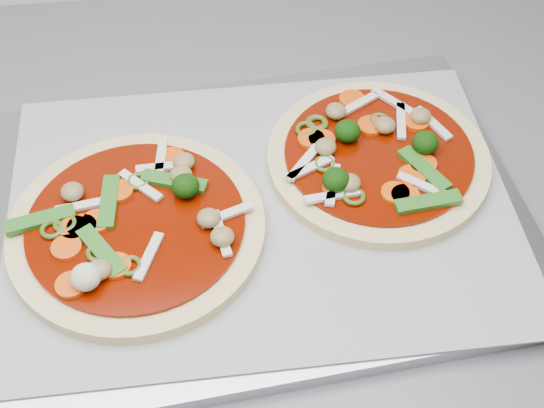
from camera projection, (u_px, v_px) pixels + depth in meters
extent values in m
cube|color=silver|center=(475.00, 377.00, 1.09)|extent=(3.60, 0.60, 0.86)
cube|color=#9A9AA0|center=(261.00, 213.00, 0.67)|extent=(0.49, 0.38, 0.01)
cube|color=#97979C|center=(261.00, 207.00, 0.66)|extent=(0.44, 0.32, 0.00)
cylinder|color=#DFC87F|center=(137.00, 229.00, 0.64)|extent=(0.27, 0.27, 0.01)
cylinder|color=#5F0D00|center=(136.00, 223.00, 0.63)|extent=(0.23, 0.23, 0.00)
ellipsoid|color=olive|center=(184.00, 162.00, 0.67)|extent=(0.03, 0.03, 0.01)
cube|color=silver|center=(161.00, 158.00, 0.68)|extent=(0.01, 0.05, 0.00)
cube|color=#276D1C|center=(40.00, 220.00, 0.63)|extent=(0.06, 0.03, 0.00)
ellipsoid|color=olive|center=(181.00, 175.00, 0.66)|extent=(0.03, 0.03, 0.01)
cylinder|color=#EE490D|center=(172.00, 158.00, 0.68)|extent=(0.03, 0.03, 0.00)
cube|color=#276D1C|center=(102.00, 251.00, 0.61)|extent=(0.04, 0.06, 0.00)
torus|color=#394D15|center=(138.00, 181.00, 0.66)|extent=(0.03, 0.03, 0.00)
cube|color=silver|center=(227.00, 215.00, 0.63)|extent=(0.05, 0.02, 0.00)
ellipsoid|color=olive|center=(72.00, 192.00, 0.64)|extent=(0.02, 0.02, 0.01)
cube|color=silver|center=(140.00, 186.00, 0.65)|extent=(0.04, 0.04, 0.00)
torus|color=#394D15|center=(98.00, 253.00, 0.61)|extent=(0.03, 0.03, 0.00)
cube|color=#276D1C|center=(174.00, 181.00, 0.66)|extent=(0.06, 0.03, 0.00)
cube|color=silver|center=(221.00, 233.00, 0.62)|extent=(0.02, 0.05, 0.00)
ellipsoid|color=olive|center=(99.00, 270.00, 0.59)|extent=(0.02, 0.02, 0.01)
cylinder|color=#EE490D|center=(96.00, 222.00, 0.63)|extent=(0.04, 0.04, 0.00)
torus|color=#394D15|center=(65.00, 224.00, 0.63)|extent=(0.03, 0.03, 0.00)
torus|color=#394D15|center=(52.00, 229.00, 0.62)|extent=(0.02, 0.02, 0.00)
cube|color=silver|center=(149.00, 256.00, 0.61)|extent=(0.03, 0.05, 0.00)
cylinder|color=#EE490D|center=(119.00, 191.00, 0.65)|extent=(0.03, 0.03, 0.00)
cylinder|color=#EE490D|center=(82.00, 227.00, 0.63)|extent=(0.03, 0.03, 0.00)
ellipsoid|color=olive|center=(222.00, 237.00, 0.61)|extent=(0.03, 0.03, 0.01)
ellipsoid|color=beige|center=(86.00, 277.00, 0.58)|extent=(0.03, 0.03, 0.02)
ellipsoid|color=#0D3506|center=(185.00, 186.00, 0.64)|extent=(0.03, 0.03, 0.02)
cylinder|color=#EE490D|center=(116.00, 266.00, 0.60)|extent=(0.03, 0.03, 0.00)
cube|color=silver|center=(84.00, 205.00, 0.64)|extent=(0.05, 0.02, 0.00)
cylinder|color=#EE490D|center=(71.00, 285.00, 0.59)|extent=(0.03, 0.03, 0.00)
cylinder|color=#EE490D|center=(66.00, 248.00, 0.61)|extent=(0.03, 0.03, 0.00)
cube|color=silver|center=(163.00, 167.00, 0.67)|extent=(0.05, 0.01, 0.00)
cube|color=#276D1C|center=(109.00, 202.00, 0.64)|extent=(0.02, 0.06, 0.00)
torus|color=#394D15|center=(130.00, 266.00, 0.60)|extent=(0.03, 0.03, 0.00)
ellipsoid|color=olive|center=(209.00, 218.00, 0.63)|extent=(0.03, 0.03, 0.01)
cylinder|color=#EE490D|center=(74.00, 228.00, 0.62)|extent=(0.03, 0.03, 0.00)
cylinder|color=#DFC87F|center=(378.00, 159.00, 0.69)|extent=(0.24, 0.24, 0.01)
cylinder|color=#5F0D00|center=(379.00, 153.00, 0.69)|extent=(0.21, 0.21, 0.00)
cube|color=silver|center=(358.00, 105.00, 0.72)|extent=(0.05, 0.03, 0.00)
cube|color=#276D1C|center=(424.00, 169.00, 0.67)|extent=(0.04, 0.06, 0.00)
cylinder|color=#EE490D|center=(416.00, 122.00, 0.71)|extent=(0.03, 0.03, 0.00)
cube|color=silver|center=(433.00, 123.00, 0.71)|extent=(0.03, 0.05, 0.00)
cylinder|color=#EE490D|center=(336.00, 188.00, 0.65)|extent=(0.04, 0.04, 0.00)
cube|color=silver|center=(401.00, 121.00, 0.71)|extent=(0.02, 0.05, 0.00)
cylinder|color=#EE490D|center=(405.00, 196.00, 0.65)|extent=(0.03, 0.03, 0.00)
cube|color=silver|center=(333.00, 185.00, 0.66)|extent=(0.02, 0.05, 0.00)
ellipsoid|color=olive|center=(385.00, 125.00, 0.70)|extent=(0.03, 0.03, 0.01)
torus|color=#394D15|center=(316.00, 123.00, 0.71)|extent=(0.03, 0.03, 0.00)
cube|color=silver|center=(423.00, 186.00, 0.66)|extent=(0.04, 0.04, 0.00)
cube|color=#276D1C|center=(428.00, 202.00, 0.64)|extent=(0.06, 0.02, 0.00)
ellipsoid|color=#0D3506|center=(348.00, 131.00, 0.69)|extent=(0.03, 0.03, 0.02)
ellipsoid|color=olive|center=(336.00, 111.00, 0.71)|extent=(0.03, 0.03, 0.01)
torus|color=#394D15|center=(318.00, 124.00, 0.71)|extent=(0.03, 0.03, 0.00)
cylinder|color=#EE490D|center=(322.00, 140.00, 0.69)|extent=(0.03, 0.03, 0.00)
cube|color=silver|center=(310.00, 168.00, 0.67)|extent=(0.05, 0.03, 0.00)
torus|color=#394D15|center=(354.00, 196.00, 0.65)|extent=(0.02, 0.02, 0.00)
torus|color=#394D15|center=(306.00, 129.00, 0.70)|extent=(0.03, 0.03, 0.00)
cylinder|color=#EE490D|center=(412.00, 176.00, 0.66)|extent=(0.03, 0.03, 0.00)
ellipsoid|color=olive|center=(421.00, 116.00, 0.71)|extent=(0.02, 0.02, 0.01)
ellipsoid|color=#0D3506|center=(336.00, 179.00, 0.65)|extent=(0.03, 0.03, 0.02)
ellipsoid|color=olive|center=(326.00, 147.00, 0.68)|extent=(0.02, 0.02, 0.01)
cylinder|color=#EE490D|center=(352.00, 99.00, 0.73)|extent=(0.04, 0.04, 0.00)
ellipsoid|color=olive|center=(350.00, 183.00, 0.65)|extent=(0.02, 0.02, 0.01)
torus|color=#394D15|center=(379.00, 121.00, 0.71)|extent=(0.03, 0.03, 0.00)
cylinder|color=#EE490D|center=(311.00, 139.00, 0.69)|extent=(0.03, 0.03, 0.00)
cube|color=silver|center=(332.00, 196.00, 0.65)|extent=(0.05, 0.01, 0.00)
cube|color=silver|center=(304.00, 163.00, 0.67)|extent=(0.04, 0.04, 0.00)
ellipsoid|color=#0D3506|center=(425.00, 143.00, 0.68)|extent=(0.03, 0.03, 0.02)
torus|color=#394D15|center=(325.00, 164.00, 0.67)|extent=(0.03, 0.03, 0.00)
cylinder|color=#EE490D|center=(395.00, 193.00, 0.65)|extent=(0.03, 0.03, 0.00)
cube|color=silver|center=(393.00, 102.00, 0.73)|extent=(0.04, 0.04, 0.00)
cylinder|color=#EE490D|center=(371.00, 126.00, 0.71)|extent=(0.03, 0.03, 0.00)
cylinder|color=#EE490D|center=(423.00, 164.00, 0.67)|extent=(0.03, 0.03, 0.00)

